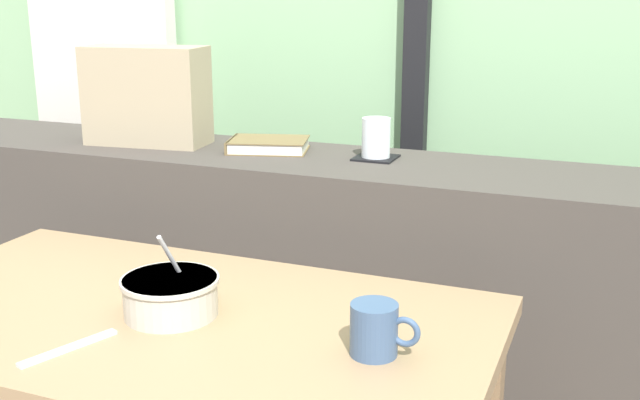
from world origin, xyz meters
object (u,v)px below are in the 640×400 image
at_px(ceramic_mug, 375,329).
at_px(coaster_square, 376,158).
at_px(soup_bowl, 171,296).
at_px(juice_glass, 376,139).
at_px(breakfast_table, 175,375).
at_px(throw_pillow, 147,96).
at_px(fork_utensil, 69,348).
at_px(closed_book, 268,145).

bearing_deg(ceramic_mug, coaster_square, 108.00).
bearing_deg(soup_bowl, juice_glass, 77.89).
height_order(breakfast_table, ceramic_mug, ceramic_mug).
bearing_deg(breakfast_table, throw_pillow, 126.03).
distance_m(throw_pillow, ceramic_mug, 1.12).
xyz_separation_m(throw_pillow, fork_utensil, (0.40, -0.84, -0.28)).
bearing_deg(closed_book, ceramic_mug, -53.45).
height_order(coaster_square, throw_pillow, throw_pillow).
xyz_separation_m(coaster_square, closed_book, (-0.29, -0.01, 0.01)).
xyz_separation_m(juice_glass, soup_bowl, (-0.15, -0.70, -0.17)).
bearing_deg(breakfast_table, coaster_square, 77.79).
height_order(throw_pillow, ceramic_mug, throw_pillow).
height_order(throw_pillow, soup_bowl, throw_pillow).
bearing_deg(breakfast_table, closed_book, 101.32).
distance_m(juice_glass, closed_book, 0.29).
relative_size(coaster_square, soup_bowl, 0.58).
height_order(closed_book, soup_bowl, closed_book).
xyz_separation_m(breakfast_table, closed_book, (-0.14, 0.69, 0.29)).
distance_m(soup_bowl, fork_utensil, 0.20).
xyz_separation_m(closed_book, throw_pillow, (-0.34, -0.03, 0.11)).
xyz_separation_m(juice_glass, ceramic_mug, (0.23, -0.71, -0.16)).
bearing_deg(ceramic_mug, closed_book, 126.55).
bearing_deg(soup_bowl, ceramic_mug, -1.99).
distance_m(soup_bowl, ceramic_mug, 0.38).
distance_m(coaster_square, closed_book, 0.29).
relative_size(breakfast_table, throw_pillow, 3.56).
bearing_deg(fork_utensil, closed_book, 114.49).
relative_size(coaster_square, juice_glass, 1.03).
distance_m(juice_glass, fork_utensil, 0.93).
distance_m(juice_glass, ceramic_mug, 0.77).
bearing_deg(coaster_square, juice_glass, 0.00).
relative_size(juice_glass, fork_utensil, 0.57).
xyz_separation_m(breakfast_table, fork_utensil, (-0.08, -0.18, 0.12)).
relative_size(closed_book, throw_pillow, 0.72).
distance_m(breakfast_table, coaster_square, 0.77).
bearing_deg(coaster_square, ceramic_mug, -72.00).
xyz_separation_m(juice_glass, fork_utensil, (-0.23, -0.88, -0.20)).
bearing_deg(ceramic_mug, fork_utensil, -160.00).
distance_m(closed_book, fork_utensil, 0.89).
relative_size(breakfast_table, soup_bowl, 6.56).
height_order(soup_bowl, fork_utensil, soup_bowl).
relative_size(coaster_square, fork_utensil, 0.59).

